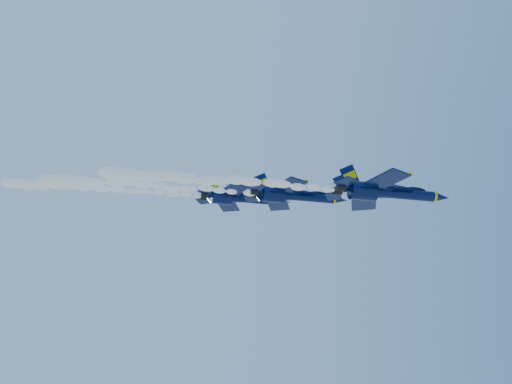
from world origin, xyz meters
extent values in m
cylinder|color=#060E35|center=(23.94, -15.50, 149.36)|extent=(9.42, 1.57, 1.57)
ellipsoid|color=#060E35|center=(17.35, -15.50, 149.31)|extent=(1.63, 2.83, 6.70)
cone|color=#060E35|center=(30.01, -15.50, 149.36)|extent=(2.72, 1.57, 1.57)
cylinder|color=#E5B902|center=(28.75, -15.50, 149.36)|extent=(0.37, 1.63, 1.63)
ellipsoid|color=black|center=(25.72, -15.50, 150.14)|extent=(3.77, 1.22, 1.04)
cube|color=#E5B902|center=(25.72, -15.50, 149.83)|extent=(4.40, 1.05, 0.19)
cube|color=#060E35|center=(19.23, -19.69, 149.36)|extent=(5.61, 6.65, 0.19)
cube|color=#060E35|center=(19.23, -11.32, 149.36)|extent=(5.61, 6.65, 0.19)
cube|color=#E5B902|center=(20.69, -19.69, 149.46)|extent=(2.52, 5.24, 0.10)
cube|color=#E5B902|center=(20.69, -11.32, 149.46)|extent=(2.52, 5.24, 0.10)
cube|color=#060E35|center=(15.04, -16.60, 150.93)|extent=(3.41, 1.08, 3.67)
cube|color=#060E35|center=(15.04, -14.40, 150.93)|extent=(3.41, 1.08, 3.67)
cylinder|color=black|center=(13.68, -16.18, 149.25)|extent=(1.26, 1.15, 1.15)
cylinder|color=black|center=(13.68, -14.82, 149.25)|extent=(1.26, 1.15, 1.15)
cube|color=#E5B902|center=(20.80, -15.50, 150.17)|extent=(11.51, 0.37, 0.08)
ellipsoid|color=white|center=(-3.19, -15.50, 149.04)|extent=(32.69, 1.89, 1.70)
cylinder|color=#060E35|center=(12.26, -5.38, 152.29)|extent=(8.56, 1.43, 1.43)
ellipsoid|color=#060E35|center=(6.27, -5.38, 152.24)|extent=(1.48, 2.57, 6.09)
cone|color=#060E35|center=(17.78, -5.38, 152.29)|extent=(2.47, 1.43, 1.43)
cylinder|color=#E5B902|center=(16.64, -5.38, 152.29)|extent=(0.33, 1.48, 1.48)
ellipsoid|color=black|center=(13.88, -5.38, 153.00)|extent=(3.42, 1.11, 0.94)
cube|color=#E5B902|center=(13.88, -5.38, 152.71)|extent=(4.00, 0.95, 0.17)
cube|color=#060E35|center=(7.98, -9.19, 152.29)|extent=(5.10, 6.05, 0.17)
cube|color=#060E35|center=(7.98, -1.58, 152.29)|extent=(5.10, 6.05, 0.17)
cube|color=#E5B902|center=(9.31, -9.19, 152.38)|extent=(2.29, 4.76, 0.10)
cube|color=#E5B902|center=(9.31, -1.58, 152.38)|extent=(2.29, 4.76, 0.10)
cube|color=#060E35|center=(4.17, -6.38, 153.71)|extent=(3.10, 0.98, 3.34)
cube|color=#060E35|center=(4.17, -4.38, 153.71)|extent=(3.10, 0.98, 3.34)
cylinder|color=black|center=(2.94, -6.00, 152.19)|extent=(1.14, 1.05, 1.05)
cylinder|color=black|center=(2.94, -4.76, 152.19)|extent=(1.14, 1.05, 1.05)
cube|color=#E5B902|center=(9.41, -5.38, 153.03)|extent=(10.46, 0.33, 0.08)
ellipsoid|color=white|center=(-13.88, -5.38, 151.98)|extent=(32.69, 1.72, 1.55)
cylinder|color=#060E35|center=(4.73, 2.65, 154.71)|extent=(8.40, 1.40, 1.40)
ellipsoid|color=#060E35|center=(-1.15, 2.65, 154.66)|extent=(1.46, 2.52, 5.97)
cone|color=#060E35|center=(10.14, 2.65, 154.71)|extent=(2.43, 1.40, 1.40)
cylinder|color=#E5B902|center=(9.02, 2.65, 154.71)|extent=(0.33, 1.46, 1.46)
ellipsoid|color=black|center=(6.32, 2.65, 155.41)|extent=(3.36, 1.09, 0.92)
cube|color=#E5B902|center=(6.32, 2.65, 155.13)|extent=(3.92, 0.93, 0.17)
cube|color=#060E35|center=(0.53, -1.08, 154.71)|extent=(5.00, 5.93, 0.17)
cube|color=#060E35|center=(0.53, 6.38, 154.71)|extent=(5.00, 5.93, 0.17)
cube|color=#E5B902|center=(1.84, -1.08, 154.80)|extent=(2.25, 4.67, 0.09)
cube|color=#E5B902|center=(1.84, 6.38, 154.80)|extent=(2.25, 4.67, 0.09)
cube|color=#060E35|center=(-3.20, 1.67, 156.11)|extent=(3.04, 0.96, 3.27)
cube|color=#060E35|center=(-3.20, 3.63, 156.11)|extent=(3.04, 0.96, 3.27)
cylinder|color=black|center=(-4.41, 2.04, 154.61)|extent=(1.12, 1.03, 1.03)
cylinder|color=black|center=(-4.41, 3.26, 154.61)|extent=(1.12, 1.03, 1.03)
cube|color=#E5B902|center=(1.93, 2.65, 155.44)|extent=(10.26, 0.33, 0.07)
ellipsoid|color=white|center=(-21.23, 2.65, 154.40)|extent=(32.69, 1.69, 1.52)
camera|label=1|loc=(-11.10, -77.58, 118.40)|focal=35.00mm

